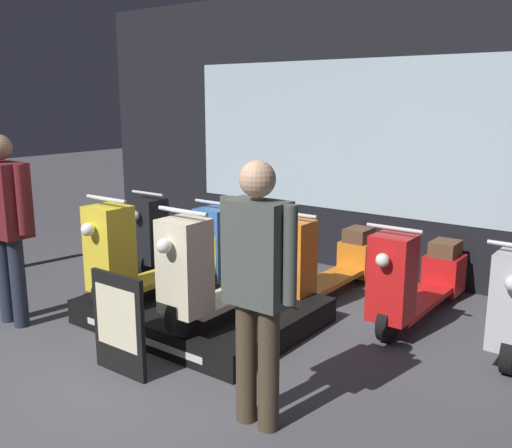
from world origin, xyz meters
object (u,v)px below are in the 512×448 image
scooter_backrow_2 (326,262)px  price_sign_board (119,324)px  scooter_display_left (162,253)px  scooter_backrow_1 (250,247)px  scooter_display_right (235,269)px  person_right_browsing (257,279)px  scooter_backrow_3 (418,279)px  person_left_browsing (5,214)px  scooter_backrow_0 (187,235)px

scooter_backrow_2 → price_sign_board: (-0.37, -2.33, 0.01)m
scooter_display_left → price_sign_board: size_ratio=2.31×
scooter_backrow_1 → scooter_display_right: bearing=-57.4°
scooter_backrow_1 → scooter_backrow_2: bearing=0.0°
scooter_display_right → person_right_browsing: bearing=-45.6°
scooter_backrow_1 → scooter_backrow_3: same height
scooter_display_right → scooter_backrow_3: 1.70m
scooter_backrow_2 → person_left_browsing: bearing=-129.8°
scooter_backrow_1 → scooter_backrow_3: size_ratio=1.00×
scooter_display_left → price_sign_board: bearing=-59.6°
scooter_backrow_1 → scooter_backrow_2: 0.95m
scooter_backrow_2 → scooter_backrow_3: 0.95m
scooter_backrow_1 → person_right_browsing: person_right_browsing is taller
scooter_backrow_0 → person_left_browsing: size_ratio=1.05×
scooter_display_left → scooter_display_right: same height
price_sign_board → scooter_backrow_3: bearing=60.3°
scooter_backrow_0 → person_left_browsing: (0.02, -2.26, 0.63)m
price_sign_board → scooter_backrow_0: bearing=123.4°
scooter_display_left → person_left_browsing: size_ratio=1.05×
scooter_display_right → scooter_backrow_2: size_ratio=1.00×
scooter_backrow_0 → price_sign_board: scooter_backrow_0 is taller
person_left_browsing → price_sign_board: (1.51, -0.07, -0.62)m
person_left_browsing → person_right_browsing: bearing=0.0°
scooter_backrow_1 → scooter_backrow_2: size_ratio=1.00×
scooter_backrow_2 → person_right_browsing: person_right_browsing is taller
scooter_backrow_0 → price_sign_board: bearing=-56.6°
scooter_backrow_3 → scooter_backrow_0: bearing=180.0°
scooter_display_left → scooter_backrow_3: (1.93, 1.29, -0.22)m
scooter_backrow_0 → person_left_browsing: person_left_browsing is taller
scooter_backrow_0 → price_sign_board: 2.79m
person_left_browsing → price_sign_board: size_ratio=2.21×
scooter_display_left → person_left_browsing: bearing=-133.0°
person_right_browsing → person_left_browsing: bearing=-180.0°
scooter_display_right → person_left_browsing: 2.05m
person_right_browsing → scooter_display_left: bearing=151.8°
price_sign_board → scooter_display_right: bearing=76.5°
scooter_backrow_3 → scooter_backrow_1: bearing=180.0°
price_sign_board → scooter_display_left: bearing=120.4°
scooter_backrow_2 → person_right_browsing: (0.82, -2.26, 0.57)m
scooter_display_right → scooter_backrow_1: bearing=122.6°
scooter_display_right → scooter_backrow_3: size_ratio=1.00×
scooter_display_right → scooter_backrow_2: 1.32m
scooter_backrow_0 → scooter_backrow_2: (1.91, 0.00, 0.00)m
scooter_display_left → scooter_backrow_0: size_ratio=1.00×
scooter_backrow_2 → person_left_browsing: (-1.88, -2.26, 0.63)m
scooter_backrow_1 → price_sign_board: bearing=-76.0°
scooter_backrow_1 → scooter_display_left: bearing=-91.2°
scooter_display_right → scooter_backrow_3: scooter_display_right is taller
scooter_backrow_0 → scooter_backrow_3: (2.86, 0.00, 0.00)m
person_right_browsing → scooter_backrow_2: bearing=109.9°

